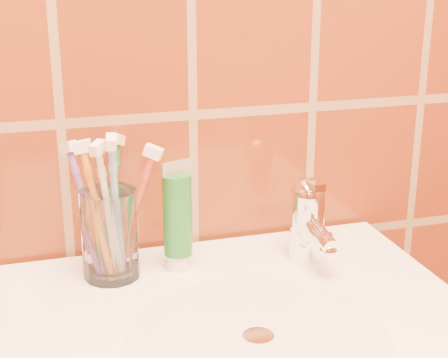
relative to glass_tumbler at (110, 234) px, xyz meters
name	(u,v)px	position (x,y,z in m)	size (l,w,h in m)	color
glass_tumbler	(110,234)	(0.00, 0.00, 0.00)	(0.07, 0.07, 0.12)	white
toothpaste_tube	(178,219)	(0.09, 0.00, 0.01)	(0.04, 0.04, 0.15)	white
faucet	(308,217)	(0.27, -0.02, 0.00)	(0.05, 0.11, 0.12)	white
toothbrush_0	(98,213)	(-0.01, -0.01, 0.03)	(0.05, 0.03, 0.20)	orange
toothbrush_1	(109,214)	(0.00, -0.02, 0.04)	(0.04, 0.05, 0.20)	silver
toothbrush_2	(88,211)	(-0.03, 0.02, 0.03)	(0.06, 0.08, 0.18)	#754A9F
toothbrush_3	(112,205)	(0.01, 0.03, 0.03)	(0.06, 0.08, 0.19)	#1F7534
toothbrush_4	(134,212)	(0.03, -0.01, 0.03)	(0.08, 0.05, 0.19)	#B03825
toothbrush_5	(116,210)	(0.01, -0.02, 0.04)	(0.03, 0.06, 0.21)	#759BD0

